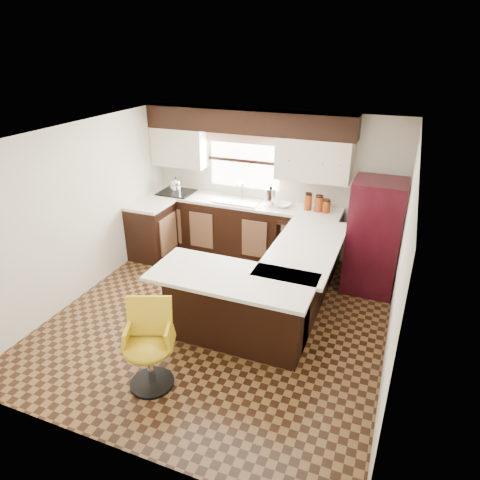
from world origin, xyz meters
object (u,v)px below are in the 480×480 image
at_px(peninsula_long, 300,278).
at_px(refrigerator, 374,237).
at_px(peninsula_return, 236,309).
at_px(bar_chair, 148,348).

bearing_deg(peninsula_long, refrigerator, 47.12).
distance_m(peninsula_return, bar_chair, 1.18).
xyz_separation_m(refrigerator, bar_chair, (-1.91, -2.91, -0.35)).
relative_size(peninsula_return, bar_chair, 1.71).
relative_size(peninsula_long, bar_chair, 2.02).
bearing_deg(bar_chair, peninsula_long, 40.34).
bearing_deg(peninsula_return, peninsula_long, 61.70).
relative_size(refrigerator, bar_chair, 1.72).
bearing_deg(refrigerator, peninsula_return, -125.92).
distance_m(peninsula_return, refrigerator, 2.33).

